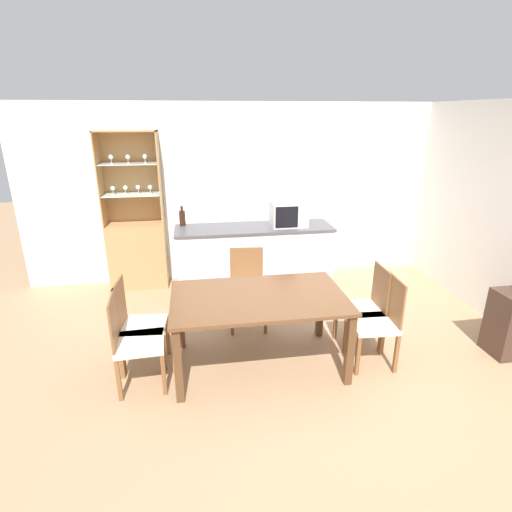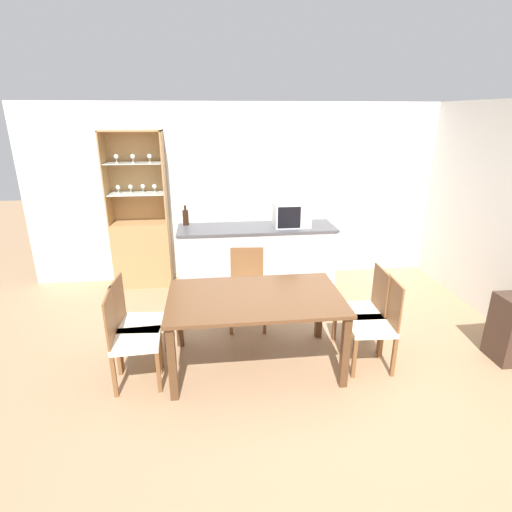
{
  "view_description": "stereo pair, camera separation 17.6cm",
  "coord_description": "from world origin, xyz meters",
  "px_view_note": "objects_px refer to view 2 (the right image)",
  "views": [
    {
      "loc": [
        -0.98,
        -3.18,
        2.39
      ],
      "look_at": [
        -0.31,
        1.06,
        0.85
      ],
      "focal_mm": 28.0,
      "sensor_mm": 36.0,
      "label": 1
    },
    {
      "loc": [
        -0.8,
        -3.21,
        2.39
      ],
      "look_at": [
        -0.31,
        1.06,
        0.85
      ],
      "focal_mm": 28.0,
      "sensor_mm": 36.0,
      "label": 2
    }
  ],
  "objects_px": {
    "dining_table": "(255,305)",
    "dining_chair_side_right_far": "(364,310)",
    "dining_chair_side_left_near": "(131,339)",
    "dining_chair_side_right_near": "(375,324)",
    "dining_chair_side_left_far": "(136,322)",
    "wine_bottle": "(186,217)",
    "display_cabinet": "(142,243)",
    "microwave": "(291,214)",
    "dining_chair_head_far": "(247,288)"
  },
  "relations": [
    {
      "from": "dining_chair_side_left_near",
      "to": "wine_bottle",
      "type": "height_order",
      "value": "wine_bottle"
    },
    {
      "from": "wine_bottle",
      "to": "dining_chair_side_right_far",
      "type": "bearing_deg",
      "value": -42.98
    },
    {
      "from": "dining_chair_head_far",
      "to": "wine_bottle",
      "type": "relative_size",
      "value": 3.39
    },
    {
      "from": "dining_chair_side_right_far",
      "to": "dining_chair_head_far",
      "type": "height_order",
      "value": "same"
    },
    {
      "from": "display_cabinet",
      "to": "dining_chair_side_right_far",
      "type": "distance_m",
      "value": 3.28
    },
    {
      "from": "dining_chair_head_far",
      "to": "microwave",
      "type": "xyz_separation_m",
      "value": [
        0.68,
        0.87,
        0.66
      ]
    },
    {
      "from": "dining_table",
      "to": "dining_chair_side_right_far",
      "type": "height_order",
      "value": "dining_chair_side_right_far"
    },
    {
      "from": "wine_bottle",
      "to": "dining_chair_head_far",
      "type": "bearing_deg",
      "value": -55.85
    },
    {
      "from": "wine_bottle",
      "to": "display_cabinet",
      "type": "bearing_deg",
      "value": 155.47
    },
    {
      "from": "display_cabinet",
      "to": "microwave",
      "type": "height_order",
      "value": "display_cabinet"
    },
    {
      "from": "dining_chair_side_left_near",
      "to": "dining_chair_side_left_far",
      "type": "distance_m",
      "value": 0.31
    },
    {
      "from": "display_cabinet",
      "to": "dining_chair_side_right_far",
      "type": "xyz_separation_m",
      "value": [
        2.55,
        -2.06,
        -0.18
      ]
    },
    {
      "from": "dining_chair_side_left_near",
      "to": "microwave",
      "type": "bearing_deg",
      "value": 131.81
    },
    {
      "from": "dining_table",
      "to": "wine_bottle",
      "type": "height_order",
      "value": "wine_bottle"
    },
    {
      "from": "wine_bottle",
      "to": "microwave",
      "type": "bearing_deg",
      "value": -8.45
    },
    {
      "from": "dining_chair_side_left_near",
      "to": "microwave",
      "type": "height_order",
      "value": "microwave"
    },
    {
      "from": "dining_table",
      "to": "dining_chair_side_left_near",
      "type": "distance_m",
      "value": 1.18
    },
    {
      "from": "dining_chair_side_right_far",
      "to": "dining_chair_side_left_near",
      "type": "bearing_deg",
      "value": 99.72
    },
    {
      "from": "dining_table",
      "to": "dining_chair_side_right_far",
      "type": "distance_m",
      "value": 1.18
    },
    {
      "from": "dining_chair_side_left_near",
      "to": "dining_chair_side_left_far",
      "type": "bearing_deg",
      "value": 176.73
    },
    {
      "from": "dining_chair_head_far",
      "to": "dining_chair_side_left_far",
      "type": "xyz_separation_m",
      "value": [
        -1.16,
        -0.67,
        0.0
      ]
    },
    {
      "from": "display_cabinet",
      "to": "dining_table",
      "type": "distance_m",
      "value": 2.61
    },
    {
      "from": "display_cabinet",
      "to": "dining_chair_side_right_near",
      "type": "height_order",
      "value": "display_cabinet"
    },
    {
      "from": "dining_chair_side_left_near",
      "to": "dining_chair_side_right_far",
      "type": "relative_size",
      "value": 1.0
    },
    {
      "from": "dining_chair_side_left_near",
      "to": "display_cabinet",
      "type": "bearing_deg",
      "value": -177.62
    },
    {
      "from": "dining_chair_side_left_near",
      "to": "microwave",
      "type": "xyz_separation_m",
      "value": [
        1.84,
        1.85,
        0.66
      ]
    },
    {
      "from": "dining_chair_side_right_near",
      "to": "dining_chair_side_right_far",
      "type": "height_order",
      "value": "same"
    },
    {
      "from": "dining_table",
      "to": "dining_chair_side_left_far",
      "type": "bearing_deg",
      "value": 172.45
    },
    {
      "from": "display_cabinet",
      "to": "dining_chair_side_left_near",
      "type": "bearing_deg",
      "value": -84.37
    },
    {
      "from": "dining_chair_side_right_near",
      "to": "dining_chair_side_left_far",
      "type": "distance_m",
      "value": 2.34
    },
    {
      "from": "dining_chair_side_right_far",
      "to": "dining_chair_head_far",
      "type": "relative_size",
      "value": 1.0
    },
    {
      "from": "dining_chair_side_right_far",
      "to": "dining_chair_side_left_far",
      "type": "bearing_deg",
      "value": 92.2
    },
    {
      "from": "dining_chair_side_left_far",
      "to": "wine_bottle",
      "type": "distance_m",
      "value": 1.9
    },
    {
      "from": "display_cabinet",
      "to": "dining_chair_side_left_far",
      "type": "height_order",
      "value": "display_cabinet"
    },
    {
      "from": "dining_chair_side_left_far",
      "to": "dining_chair_head_far",
      "type": "bearing_deg",
      "value": 124.7
    },
    {
      "from": "microwave",
      "to": "display_cabinet",
      "type": "bearing_deg",
      "value": 166.12
    },
    {
      "from": "dining_chair_side_left_near",
      "to": "dining_chair_side_right_near",
      "type": "relative_size",
      "value": 1.0
    },
    {
      "from": "dining_chair_side_left_far",
      "to": "wine_bottle",
      "type": "relative_size",
      "value": 3.39
    },
    {
      "from": "dining_chair_side_left_far",
      "to": "microwave",
      "type": "xyz_separation_m",
      "value": [
        1.84,
        1.54,
        0.66
      ]
    },
    {
      "from": "dining_chair_side_right_far",
      "to": "microwave",
      "type": "xyz_separation_m",
      "value": [
        -0.47,
        1.55,
        0.66
      ]
    },
    {
      "from": "dining_chair_side_left_near",
      "to": "dining_chair_head_far",
      "type": "height_order",
      "value": "same"
    },
    {
      "from": "dining_chair_head_far",
      "to": "dining_table",
      "type": "bearing_deg",
      "value": 94.07
    },
    {
      "from": "dining_table",
      "to": "dining_chair_side_right_far",
      "type": "xyz_separation_m",
      "value": [
        1.16,
        0.15,
        -0.2
      ]
    },
    {
      "from": "display_cabinet",
      "to": "dining_chair_side_left_far",
      "type": "bearing_deg",
      "value": -83.54
    },
    {
      "from": "dining_chair_head_far",
      "to": "wine_bottle",
      "type": "height_order",
      "value": "wine_bottle"
    },
    {
      "from": "dining_chair_side_left_near",
      "to": "dining_chair_side_right_near",
      "type": "bearing_deg",
      "value": 86.74
    },
    {
      "from": "dining_chair_side_left_near",
      "to": "dining_chair_side_right_far",
      "type": "height_order",
      "value": "same"
    },
    {
      "from": "display_cabinet",
      "to": "dining_table",
      "type": "bearing_deg",
      "value": -57.79
    },
    {
      "from": "dining_table",
      "to": "dining_chair_head_far",
      "type": "relative_size",
      "value": 1.81
    },
    {
      "from": "dining_chair_side_right_near",
      "to": "wine_bottle",
      "type": "xyz_separation_m",
      "value": [
        -1.88,
        2.06,
        0.61
      ]
    }
  ]
}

